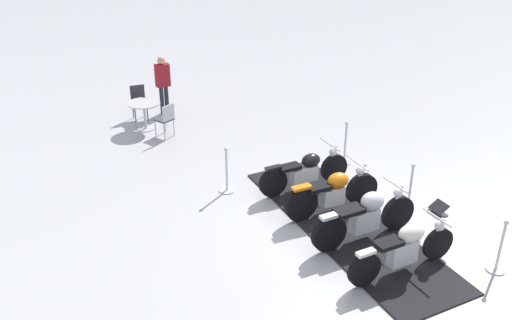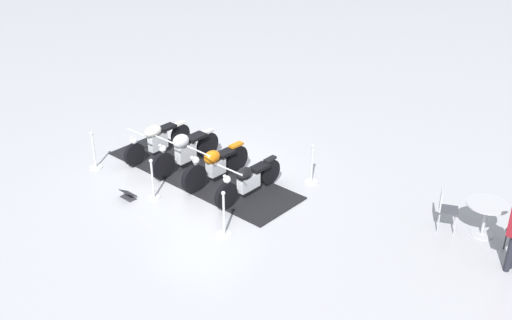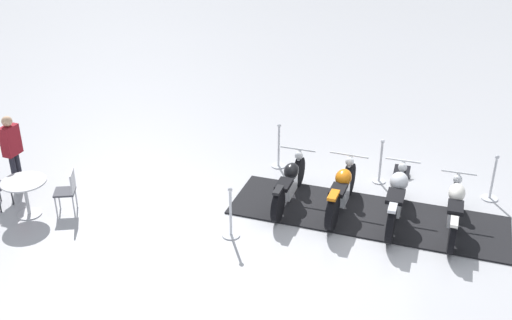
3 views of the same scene
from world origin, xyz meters
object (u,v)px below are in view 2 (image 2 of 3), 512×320
at_px(motorcycle_cream, 157,139).
at_px(motorcycle_copper, 215,164).
at_px(info_placard, 128,195).
at_px(stanchion_right_mid, 153,185).
at_px(stanchion_left_rear, 312,171).
at_px(stanchion_right_rear, 224,221).
at_px(stanchion_right_front, 95,157).
at_px(motorcycle_chrome, 185,150).
at_px(motorcycle_black, 248,180).
at_px(cafe_table, 486,211).
at_px(cafe_chair_near_table, 445,207).

height_order(motorcycle_cream, motorcycle_copper, motorcycle_copper).
bearing_deg(motorcycle_copper, info_placard, -25.61).
bearing_deg(info_placard, stanchion_right_mid, -136.77).
relative_size(stanchion_right_mid, info_placard, 2.44).
xyz_separation_m(stanchion_left_rear, stanchion_right_rear, (-2.98, 0.73, 0.02)).
relative_size(stanchion_right_rear, stanchion_right_front, 1.05).
bearing_deg(stanchion_right_mid, stanchion_left_rear, -50.80).
xyz_separation_m(motorcycle_chrome, stanchion_right_front, (-1.04, 2.08, -0.22)).
bearing_deg(stanchion_right_rear, info_placard, 84.83).
relative_size(motorcycle_cream, stanchion_right_mid, 2.13).
relative_size(stanchion_left_rear, info_placard, 2.48).
height_order(motorcycle_copper, motorcycle_black, motorcycle_copper).
xyz_separation_m(motorcycle_chrome, motorcycle_black, (-0.52, -2.11, -0.07)).
bearing_deg(stanchion_left_rear, motorcycle_copper, 117.49).
xyz_separation_m(motorcycle_chrome, stanchion_left_rear, (0.84, -3.15, -0.21)).
height_order(cafe_table, cafe_chair_near_table, cafe_chair_near_table).
distance_m(motorcycle_black, cafe_table, 5.27).
bearing_deg(motorcycle_cream, motorcycle_copper, 89.56).
distance_m(stanchion_right_rear, cafe_table, 5.52).
distance_m(motorcycle_black, stanchion_right_mid, 2.22).
bearing_deg(cafe_table, info_placard, 107.00).
bearing_deg(motorcycle_black, motorcycle_cream, -89.90).
xyz_separation_m(motorcycle_cream, cafe_table, (0.20, -8.35, 0.08)).
relative_size(stanchion_right_rear, info_placard, 2.53).
xyz_separation_m(stanchion_right_mid, cafe_chair_near_table, (1.87, -6.31, 0.17)).
height_order(motorcycle_chrome, motorcycle_copper, motorcycle_copper).
bearing_deg(stanchion_right_front, stanchion_right_mid, -103.72).
xyz_separation_m(motorcycle_chrome, info_placard, (-1.89, 0.36, -0.46)).
distance_m(motorcycle_copper, info_placard, 2.21).
distance_m(motorcycle_black, cafe_chair_near_table, 4.45).
relative_size(motorcycle_cream, cafe_chair_near_table, 2.41).
distance_m(motorcycle_chrome, stanchion_right_front, 2.34).
bearing_deg(motorcycle_cream, info_placard, 30.94).
relative_size(motorcycle_copper, cafe_table, 2.38).
distance_m(stanchion_right_mid, cafe_chair_near_table, 6.59).
distance_m(stanchion_left_rear, cafe_table, 4.16).
distance_m(motorcycle_black, info_placard, 2.85).
xyz_separation_m(info_placard, cafe_chair_near_table, (2.17, -6.84, 0.46)).
height_order(motorcycle_cream, stanchion_right_rear, stanchion_right_rear).
distance_m(stanchion_right_rear, info_placard, 2.81).
xyz_separation_m(motorcycle_copper, stanchion_right_rear, (-1.89, -1.37, -0.15)).
height_order(stanchion_left_rear, info_placard, stanchion_left_rear).
bearing_deg(cafe_table, stanchion_right_rear, 118.03).
distance_m(info_placard, cafe_table, 8.01).
bearing_deg(info_placard, stanchion_right_front, -12.46).
distance_m(stanchion_right_mid, stanchion_right_front, 2.32).
bearing_deg(motorcycle_black, cafe_chair_near_table, 114.08).
distance_m(motorcycle_copper, stanchion_right_front, 3.24).
distance_m(motorcycle_chrome, cafe_chair_near_table, 6.49).
xyz_separation_m(motorcycle_cream, info_placard, (-2.14, -0.70, -0.43)).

